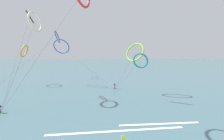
% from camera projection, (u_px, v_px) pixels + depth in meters
% --- Properties ---
extents(sea_water, '(400.00, 200.00, 0.08)m').
position_uv_depth(sea_water, '(109.00, 66.00, 118.46)').
color(sea_water, '#476B75').
rests_on(sea_water, ground).
extents(surfer_emerald, '(1.40, 0.73, 1.70)m').
position_uv_depth(surfer_emerald, '(0.00, 109.00, 29.15)').
color(surfer_emerald, '#199351').
rests_on(surfer_emerald, ground).
extents(surfer_violet, '(1.40, 0.61, 1.70)m').
position_uv_depth(surfer_violet, '(115.00, 86.00, 47.68)').
color(surfer_violet, purple).
rests_on(surfer_violet, ground).
extents(kite_cobalt, '(19.57, 8.43, 14.71)m').
position_uv_depth(kite_cobalt, '(61.00, 47.00, 52.47)').
color(kite_cobalt, '#2647B7').
rests_on(kite_cobalt, ground).
extents(kite_amber, '(8.82, 27.78, 12.98)m').
position_uv_depth(kite_amber, '(24.00, 51.00, 53.14)').
color(kite_amber, orange).
rests_on(kite_amber, ground).
extents(kite_lime, '(7.69, 7.79, 13.09)m').
position_uv_depth(kite_lime, '(135.00, 52.00, 41.61)').
color(kite_lime, '#8CC62D').
rests_on(kite_lime, ground).
extents(kite_ivory, '(4.20, 11.73, 19.82)m').
position_uv_depth(kite_ivory, '(35.00, 22.00, 36.47)').
color(kite_ivory, silver).
rests_on(kite_ivory, ground).
extents(kite_teal, '(6.87, 12.51, 10.66)m').
position_uv_depth(kite_teal, '(140.00, 61.00, 35.82)').
color(kite_teal, teal).
rests_on(kite_teal, ground).
extents(kite_navy, '(3.29, 51.00, 19.38)m').
position_uv_depth(kite_navy, '(57.00, 37.00, 68.19)').
color(kite_navy, navy).
rests_on(kite_navy, ground).
extents(kite_charcoal, '(3.15, 16.27, 21.35)m').
position_uv_depth(kite_charcoal, '(29.00, 16.00, 40.91)').
color(kite_charcoal, black).
rests_on(kite_charcoal, ground).
extents(wave_crest_mid, '(19.10, 2.30, 0.12)m').
position_uv_depth(wave_crest_mid, '(117.00, 131.00, 22.58)').
color(wave_crest_mid, white).
rests_on(wave_crest_mid, ground).
extents(wave_crest_far, '(12.34, 1.26, 0.12)m').
position_uv_depth(wave_crest_far, '(160.00, 124.00, 24.78)').
color(wave_crest_far, white).
rests_on(wave_crest_far, ground).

